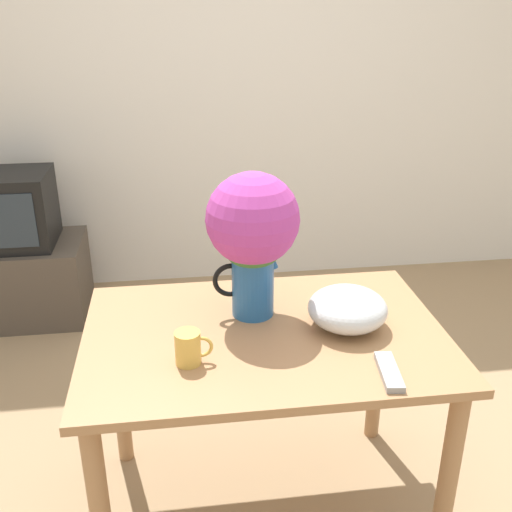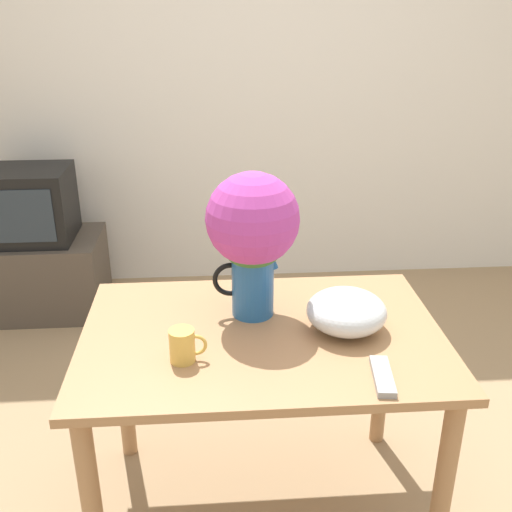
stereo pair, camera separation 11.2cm
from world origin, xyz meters
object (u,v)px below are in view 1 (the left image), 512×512
(coffee_mug, at_px, (189,348))
(tv_set, at_px, (9,209))
(white_bowl, at_px, (348,309))
(flower_vase, at_px, (253,230))

(coffee_mug, bearing_deg, tv_set, 117.79)
(white_bowl, bearing_deg, flower_vase, 156.20)
(coffee_mug, distance_m, white_bowl, 0.54)
(white_bowl, distance_m, tv_set, 2.21)
(white_bowl, relative_size, tv_set, 0.56)
(coffee_mug, height_order, tv_set, tv_set)
(flower_vase, bearing_deg, coffee_mug, -129.30)
(flower_vase, relative_size, coffee_mug, 4.40)
(coffee_mug, relative_size, tv_set, 0.24)
(white_bowl, height_order, tv_set, white_bowl)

